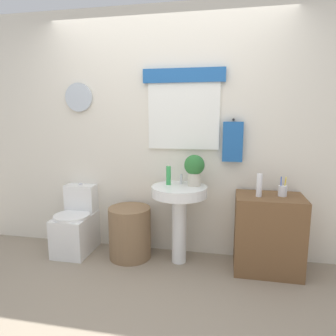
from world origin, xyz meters
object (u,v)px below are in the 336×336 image
object	(u,v)px
wooden_cabinet	(268,234)
potted_plant	(194,168)
toothbrush_cup	(283,191)
laundry_hamper	(130,232)
toilet	(77,226)
soap_bottle	(169,175)
pedestal_sink	(179,204)
lotion_bottle	(259,185)

from	to	relation	value
wooden_cabinet	potted_plant	size ratio (longest dim) A/B	2.40
potted_plant	toothbrush_cup	distance (m)	0.86
laundry_hamper	wooden_cabinet	distance (m)	1.40
toilet	potted_plant	world-z (taller)	potted_plant
wooden_cabinet	soap_bottle	distance (m)	1.12
potted_plant	laundry_hamper	bearing A→B (deg)	-174.87
pedestal_sink	potted_plant	bearing A→B (deg)	23.20
pedestal_sink	wooden_cabinet	world-z (taller)	pedestal_sink
toilet	wooden_cabinet	bearing A→B (deg)	-0.84
potted_plant	pedestal_sink	bearing A→B (deg)	-156.80
toilet	laundry_hamper	distance (m)	0.63
laundry_hamper	soap_bottle	xyz separation A→B (m)	(0.41, 0.05, 0.62)
toilet	lotion_bottle	bearing A→B (deg)	-2.08
soap_bottle	wooden_cabinet	bearing A→B (deg)	-2.89
laundry_hamper	wooden_cabinet	world-z (taller)	wooden_cabinet
soap_bottle	lotion_bottle	xyz separation A→B (m)	(0.88, -0.09, -0.04)
laundry_hamper	potted_plant	xyz separation A→B (m)	(0.67, 0.06, 0.71)
toilet	soap_bottle	size ratio (longest dim) A/B	3.89
pedestal_sink	soap_bottle	world-z (taller)	soap_bottle
toilet	laundry_hamper	world-z (taller)	toilet
wooden_cabinet	soap_bottle	size ratio (longest dim) A/B	3.93
pedestal_sink	toothbrush_cup	bearing A→B (deg)	1.18
soap_bottle	toothbrush_cup	distance (m)	1.10
potted_plant	lotion_bottle	xyz separation A→B (m)	(0.62, -0.10, -0.13)
lotion_bottle	pedestal_sink	bearing A→B (deg)	176.99
toilet	pedestal_sink	bearing A→B (deg)	-1.47
wooden_cabinet	toilet	bearing A→B (deg)	179.16
toilet	lotion_bottle	distance (m)	2.00
toilet	potted_plant	xyz separation A→B (m)	(1.30, 0.03, 0.70)
wooden_cabinet	potted_plant	xyz separation A→B (m)	(-0.73, 0.06, 0.61)
lotion_bottle	wooden_cabinet	bearing A→B (deg)	20.04
potted_plant	toilet	bearing A→B (deg)	-178.66
pedestal_sink	lotion_bottle	size ratio (longest dim) A/B	3.71
pedestal_sink	lotion_bottle	distance (m)	0.80
pedestal_sink	wooden_cabinet	size ratio (longest dim) A/B	1.07
toothbrush_cup	soap_bottle	bearing A→B (deg)	178.44
soap_bottle	lotion_bottle	bearing A→B (deg)	-5.84
wooden_cabinet	toothbrush_cup	size ratio (longest dim) A/B	4.05
wooden_cabinet	pedestal_sink	bearing A→B (deg)	180.00
laundry_hamper	wooden_cabinet	size ratio (longest dim) A/B	0.73
pedestal_sink	wooden_cabinet	bearing A→B (deg)	0.00
soap_bottle	toilet	bearing A→B (deg)	-178.88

